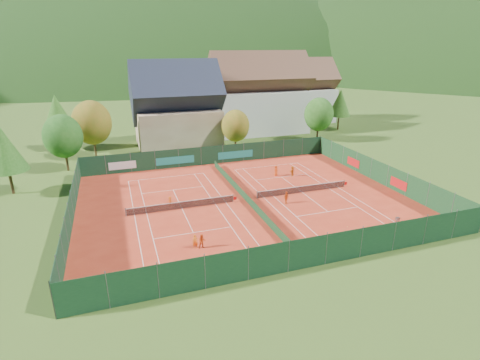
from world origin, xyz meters
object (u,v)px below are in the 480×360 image
object	(u,v)px
player_right_near	(286,198)
chalet	(177,111)
player_left_mid	(202,241)
hotel_block_b	(299,95)
ball_hopper	(398,219)
player_right_far_b	(292,171)
hotel_block_a	(259,98)
player_left_far	(170,201)
player_left_near	(195,242)
player_right_far_a	(276,171)

from	to	relation	value
player_right_near	chalet	bearing A→B (deg)	75.04
player_left_mid	hotel_block_b	bearing A→B (deg)	55.19
player_left_mid	player_right_near	distance (m)	14.15
ball_hopper	player_right_far_b	bearing A→B (deg)	102.24
hotel_block_a	player_left_far	distance (m)	43.40
hotel_block_a	player_left_far	xyz separation A→B (m)	(-25.17, -34.70, -6.77)
player_left_near	player_right_near	distance (m)	14.66
player_right_near	hotel_block_a	bearing A→B (deg)	45.52
hotel_block_b	player_right_near	xyz separation A→B (m)	(-25.59, -46.60, -5.84)
hotel_block_a	player_right_near	world-z (taller)	hotel_block_a
player_right_far_a	player_left_near	bearing A→B (deg)	25.08
hotel_block_b	player_left_far	distance (m)	58.25
player_left_near	ball_hopper	bearing A→B (deg)	-0.14
hotel_block_a	player_right_near	size ratio (longest dim) A/B	13.90
player_left_mid	player_left_far	size ratio (longest dim) A/B	1.21
chalet	player_right_far_b	xyz separation A→B (m)	(12.66, -23.66, -5.85)
player_right_far_a	player_left_far	bearing A→B (deg)	-1.68
player_left_far	player_right_far_a	size ratio (longest dim) A/B	0.78
ball_hopper	player_right_far_b	size ratio (longest dim) A/B	0.52
player_left_near	player_left_far	xyz separation A→B (m)	(-0.68, 10.88, -0.12)
player_right_near	player_left_far	bearing A→B (deg)	136.20
player_right_far_a	player_right_far_b	world-z (taller)	player_right_far_a
hotel_block_a	player_left_mid	world-z (taller)	hotel_block_a
player_right_near	player_right_far_b	world-z (taller)	player_right_near
player_left_far	player_right_far_a	world-z (taller)	player_right_far_a
hotel_block_b	player_right_far_a	size ratio (longest dim) A/B	11.12
player_left_mid	player_right_far_b	world-z (taller)	player_right_far_b
chalet	hotel_block_b	bearing A→B (deg)	22.99
hotel_block_b	ball_hopper	bearing A→B (deg)	-106.54
player_left_near	player_right_near	world-z (taller)	player_right_near
ball_hopper	player_right_far_b	distance (m)	18.23
hotel_block_a	player_left_mid	bearing A→B (deg)	-117.54
hotel_block_a	player_right_far_b	world-z (taller)	hotel_block_a
player_right_near	player_right_far_b	bearing A→B (deg)	31.76
chalet	player_left_near	distance (m)	40.39
chalet	player_right_near	bearing A→B (deg)	-77.20
ball_hopper	player_right_far_a	world-z (taller)	player_right_far_a
hotel_block_a	ball_hopper	size ratio (longest dim) A/B	27.00
chalet	player_right_near	distance (m)	33.94
player_left_near	player_right_near	size ratio (longest dim) A/B	0.94
ball_hopper	chalet	bearing A→B (deg)	111.72
hotel_block_a	player_left_near	world-z (taller)	hotel_block_a
player_right_near	player_right_far_a	bearing A→B (deg)	45.08
player_right_far_a	player_right_far_b	bearing A→B (deg)	134.32
chalet	hotel_block_b	world-z (taller)	chalet
player_right_far_a	player_left_mid	bearing A→B (deg)	26.47
hotel_block_a	hotel_block_b	size ratio (longest dim) A/B	1.25
ball_hopper	player_right_near	world-z (taller)	player_right_near
ball_hopper	player_left_mid	bearing A→B (deg)	175.23
hotel_block_a	player_left_mid	xyz separation A→B (m)	(-23.83, -45.70, -6.65)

